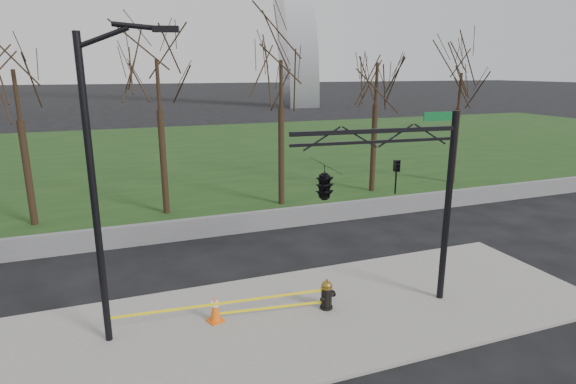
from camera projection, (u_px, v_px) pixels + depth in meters
name	position (u px, v px, depth m)	size (l,w,h in m)	color
ground	(312.00, 317.00, 14.01)	(500.00, 500.00, 0.00)	black
sidewalk	(312.00, 315.00, 14.00)	(18.00, 6.00, 0.10)	slate
grass_strip	(175.00, 153.00, 41.15)	(120.00, 40.00, 0.06)	#173413
guardrail	(241.00, 223.00, 21.14)	(60.00, 0.30, 0.90)	#59595B
tree_row	(162.00, 132.00, 22.85)	(40.37, 4.00, 8.39)	black
fire_hydrant	(327.00, 295.00, 14.20)	(0.59, 0.40, 0.95)	black
traffic_cone	(215.00, 309.00, 13.46)	(0.52, 0.52, 0.79)	#ED590C
street_light	(101.00, 173.00, 11.51)	(2.35, 0.77, 8.21)	black
traffic_signal_mast	(350.00, 180.00, 13.09)	(5.09, 2.52, 6.00)	black
caution_tape	(241.00, 305.00, 13.51)	(6.20, 0.53, 0.48)	yellow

